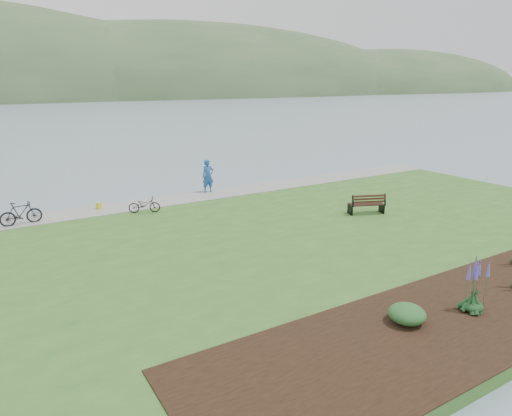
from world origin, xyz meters
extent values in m
plane|color=slate|center=(0.00, 0.00, 0.00)|extent=(600.00, 600.00, 0.00)
cube|color=#2F5D20|center=(0.00, -2.00, 0.20)|extent=(34.00, 20.00, 0.40)
cube|color=gray|center=(0.00, 6.90, 0.42)|extent=(34.00, 2.20, 0.03)
cube|color=black|center=(4.87, -0.70, 0.89)|extent=(1.85, 1.21, 0.05)
cube|color=black|center=(4.75, -1.01, 1.22)|extent=(1.69, 0.80, 0.55)
cube|color=black|center=(4.08, -0.39, 0.64)|extent=(0.28, 0.58, 0.48)
cube|color=black|center=(5.66, -1.01, 0.64)|extent=(0.28, 0.58, 0.48)
imported|color=#22529F|center=(-0.06, 7.50, 1.58)|extent=(0.88, 0.62, 2.36)
imported|color=black|center=(-4.73, 5.29, 0.82)|extent=(1.13, 1.68, 0.83)
imported|color=black|center=(-10.30, 6.31, 0.96)|extent=(0.69, 1.89, 1.11)
cube|color=#C6CB17|center=(-6.58, 7.19, 0.57)|extent=(0.25, 0.34, 0.33)
ellipsoid|color=#14381A|center=(0.17, -9.85, 0.59)|extent=(0.62, 0.62, 0.31)
cone|color=#4A439C|center=(0.17, -9.85, 1.56)|extent=(0.40, 0.40, 1.62)
ellipsoid|color=#1E4C21|center=(-2.00, -9.31, 0.70)|extent=(1.04, 1.04, 0.52)
camera|label=1|loc=(-11.51, -16.86, 6.97)|focal=32.00mm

